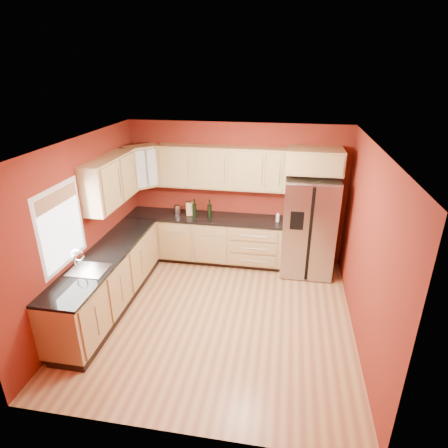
{
  "coord_description": "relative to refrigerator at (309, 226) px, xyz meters",
  "views": [
    {
      "loc": [
        0.9,
        -4.59,
        3.53
      ],
      "look_at": [
        -0.04,
        0.9,
        1.14
      ],
      "focal_mm": 30.0,
      "sensor_mm": 36.0,
      "label": 1
    }
  ],
  "objects": [
    {
      "name": "wall_front",
      "position": [
        -1.35,
        -3.62,
        0.41
      ],
      "size": [
        4.0,
        0.04,
        2.6
      ],
      "primitive_type": "cube",
      "color": "maroon",
      "rests_on": "floor"
    },
    {
      "name": "base_cabinets_back",
      "position": [
        -1.9,
        0.07,
        -0.45
      ],
      "size": [
        2.9,
        0.6,
        0.88
      ],
      "primitive_type": "cube",
      "color": "#A57B50",
      "rests_on": "floor"
    },
    {
      "name": "base_cabinets_left",
      "position": [
        -3.05,
        -1.62,
        -0.45
      ],
      "size": [
        0.6,
        2.8,
        0.88
      ],
      "primitive_type": "cube",
      "color": "#A57B50",
      "rests_on": "floor"
    },
    {
      "name": "window",
      "position": [
        -3.33,
        -2.12,
        0.66
      ],
      "size": [
        0.03,
        0.9,
        1.0
      ],
      "primitive_type": "cube",
      "color": "white",
      "rests_on": "wall_left"
    },
    {
      "name": "soap_dispenser",
      "position": [
        -0.55,
        0.05,
        0.12
      ],
      "size": [
        0.07,
        0.07,
        0.18
      ],
      "primitive_type": "cylinder",
      "rotation": [
        0.0,
        0.0,
        -0.13
      ],
      "color": "white",
      "rests_on": "countertop_back"
    },
    {
      "name": "canister_left",
      "position": [
        -2.42,
        0.07,
        0.12
      ],
      "size": [
        0.15,
        0.15,
        0.19
      ],
      "primitive_type": "cylinder",
      "rotation": [
        0.0,
        0.0,
        0.3
      ],
      "color": "#BCBDC2",
      "rests_on": "countertop_back"
    },
    {
      "name": "floor",
      "position": [
        -1.35,
        -1.62,
        -0.89
      ],
      "size": [
        4.0,
        4.0,
        0.0
      ],
      "primitive_type": "plane",
      "color": "#A0653D",
      "rests_on": "ground"
    },
    {
      "name": "canister_right",
      "position": [
        -2.16,
        0.12,
        0.13
      ],
      "size": [
        0.13,
        0.13,
        0.19
      ],
      "primitive_type": "cylinder",
      "rotation": [
        0.0,
        0.0,
        -0.15
      ],
      "color": "#BCBDC2",
      "rests_on": "countertop_back"
    },
    {
      "name": "ceiling",
      "position": [
        -1.35,
        -1.62,
        1.71
      ],
      "size": [
        4.0,
        4.0,
        0.0
      ],
      "primitive_type": "plane",
      "color": "white",
      "rests_on": "wall_back"
    },
    {
      "name": "upper_cabinets_left",
      "position": [
        -3.19,
        -0.9,
        0.94
      ],
      "size": [
        0.33,
        1.35,
        0.75
      ],
      "primitive_type": "cube",
      "color": "#A57B50",
      "rests_on": "wall_left"
    },
    {
      "name": "countertop_back",
      "position": [
        -1.9,
        0.06,
        0.01
      ],
      "size": [
        2.9,
        0.62,
        0.04
      ],
      "primitive_type": "cube",
      "color": "black",
      "rests_on": "base_cabinets_back"
    },
    {
      "name": "upper_cabinets_back",
      "position": [
        -1.6,
        0.21,
        0.94
      ],
      "size": [
        2.3,
        0.33,
        0.75
      ],
      "primitive_type": "cube",
      "color": "#A57B50",
      "rests_on": "wall_back"
    },
    {
      "name": "wine_bottle_b",
      "position": [
        -1.78,
        -0.01,
        0.21
      ],
      "size": [
        0.1,
        0.1,
        0.36
      ],
      "primitive_type": null,
      "rotation": [
        0.0,
        0.0,
        -0.26
      ],
      "color": "black",
      "rests_on": "countertop_back"
    },
    {
      "name": "wall_back",
      "position": [
        -1.35,
        0.38,
        0.41
      ],
      "size": [
        4.0,
        0.04,
        2.6
      ],
      "primitive_type": "cube",
      "color": "maroon",
      "rests_on": "floor"
    },
    {
      "name": "knife_block",
      "position": [
        -2.18,
        0.08,
        0.15
      ],
      "size": [
        0.15,
        0.14,
        0.25
      ],
      "primitive_type": "cube",
      "rotation": [
        0.0,
        0.0,
        0.3
      ],
      "color": "tan",
      "rests_on": "countertop_back"
    },
    {
      "name": "corner_upper_cabinet",
      "position": [
        -3.02,
        0.04,
        0.94
      ],
      "size": [
        0.67,
        0.67,
        0.75
      ],
      "primitive_type": "cube",
      "rotation": [
        0.0,
        0.0,
        0.79
      ],
      "color": "#A57B50",
      "rests_on": "wall_back"
    },
    {
      "name": "refrigerator",
      "position": [
        0.0,
        0.0,
        0.0
      ],
      "size": [
        0.9,
        0.75,
        1.78
      ],
      "primitive_type": "cube",
      "color": "#BCBDC2",
      "rests_on": "floor"
    },
    {
      "name": "countertop_left",
      "position": [
        -3.04,
        -1.62,
        0.01
      ],
      "size": [
        0.62,
        2.8,
        0.04
      ],
      "primitive_type": "cube",
      "color": "black",
      "rests_on": "base_cabinets_left"
    },
    {
      "name": "wall_right",
      "position": [
        0.65,
        -1.62,
        0.41
      ],
      "size": [
        0.04,
        4.0,
        2.6
      ],
      "primitive_type": "cube",
      "color": "maroon",
      "rests_on": "floor"
    },
    {
      "name": "over_fridge_cabinet",
      "position": [
        0.0,
        0.07,
        1.16
      ],
      "size": [
        0.92,
        0.6,
        0.4
      ],
      "primitive_type": "cube",
      "color": "#A57B50",
      "rests_on": "wall_back"
    },
    {
      "name": "wine_bottle_a",
      "position": [
        -2.07,
        0.01,
        0.2
      ],
      "size": [
        0.09,
        0.09,
        0.34
      ],
      "primitive_type": null,
      "rotation": [
        0.0,
        0.0,
        -0.22
      ],
      "color": "black",
      "rests_on": "countertop_back"
    },
    {
      "name": "wall_left",
      "position": [
        -3.35,
        -1.62,
        0.41
      ],
      "size": [
        0.04,
        4.0,
        2.6
      ],
      "primitive_type": "cube",
      "color": "maroon",
      "rests_on": "floor"
    },
    {
      "name": "sink_faucet",
      "position": [
        -3.04,
        -2.12,
        0.18
      ],
      "size": [
        0.5,
        0.42,
        0.3
      ],
      "primitive_type": null,
      "color": "silver",
      "rests_on": "countertop_left"
    }
  ]
}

